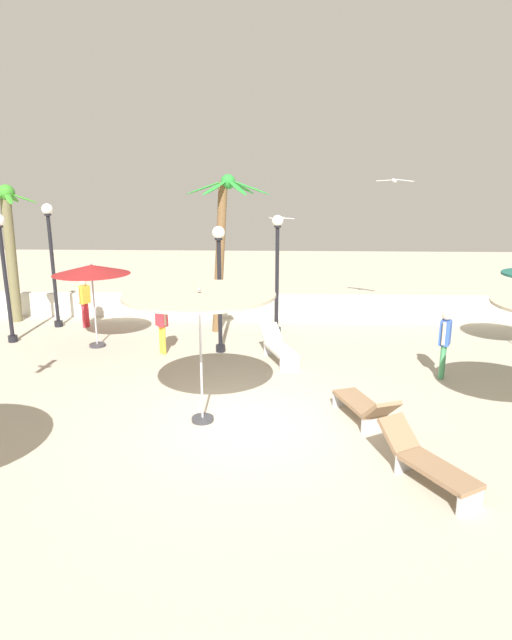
% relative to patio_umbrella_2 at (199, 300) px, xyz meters
% --- Properties ---
extents(ground_plane, '(56.00, 56.00, 0.00)m').
position_rel_patio_umbrella_2_xyz_m(ground_plane, '(0.99, -0.08, -2.58)').
color(ground_plane, '#B2A893').
extents(boundary_wall, '(25.20, 0.30, 0.86)m').
position_rel_patio_umbrella_2_xyz_m(boundary_wall, '(0.99, 8.61, -2.15)').
color(boundary_wall, silver).
rests_on(boundary_wall, ground_plane).
extents(patio_umbrella_2, '(3.00, 3.00, 2.83)m').
position_rel_patio_umbrella_2_xyz_m(patio_umbrella_2, '(0.00, 0.00, 0.00)').
color(patio_umbrella_2, '#333338').
rests_on(patio_umbrella_2, ground_plane).
extents(patio_umbrella_4, '(2.24, 2.24, 2.55)m').
position_rel_patio_umbrella_2_xyz_m(patio_umbrella_4, '(-3.90, 4.94, -0.27)').
color(patio_umbrella_4, '#333338').
rests_on(patio_umbrella_4, ground_plane).
extents(palm_tree_0, '(1.99, 1.96, 4.74)m').
position_rel_patio_umbrella_2_xyz_m(palm_tree_0, '(-7.68, 7.76, 0.35)').
color(palm_tree_0, brown).
rests_on(palm_tree_0, ground_plane).
extents(palm_tree_1, '(2.67, 2.38, 5.06)m').
position_rel_patio_umbrella_2_xyz_m(palm_tree_1, '(-0.24, 6.77, 0.59)').
color(palm_tree_1, brown).
rests_on(palm_tree_1, ground_plane).
extents(lamp_post_0, '(0.37, 0.37, 3.91)m').
position_rel_patio_umbrella_2_xyz_m(lamp_post_0, '(-6.68, 5.30, -0.15)').
color(lamp_post_0, black).
rests_on(lamp_post_0, ground_plane).
extents(lamp_post_1, '(0.36, 0.36, 3.82)m').
position_rel_patio_umbrella_2_xyz_m(lamp_post_1, '(1.51, 6.60, -0.28)').
color(lamp_post_1, black).
rests_on(lamp_post_1, ground_plane).
extents(lamp_post_2, '(0.36, 0.36, 3.64)m').
position_rel_patio_umbrella_2_xyz_m(lamp_post_2, '(-0.12, 4.60, -0.38)').
color(lamp_post_2, black).
rests_on(lamp_post_2, ground_plane).
extents(lamp_post_3, '(0.36, 0.36, 4.14)m').
position_rel_patio_umbrella_2_xyz_m(lamp_post_3, '(-5.98, 7.11, -0.08)').
color(lamp_post_3, black).
rests_on(lamp_post_3, ground_plane).
extents(lounge_chair_0, '(1.16, 1.95, 0.83)m').
position_rel_patio_umbrella_2_xyz_m(lounge_chair_0, '(1.56, 3.96, -2.19)').
color(lounge_chair_0, '#B7B7BC').
rests_on(lounge_chair_0, ground_plane).
extents(lounge_chair_1, '(1.44, 1.90, 0.84)m').
position_rel_patio_umbrella_2_xyz_m(lounge_chair_1, '(3.99, -2.13, -2.20)').
color(lounge_chair_1, '#B7B7BC').
rests_on(lounge_chair_1, ground_plane).
extents(lounge_chair_2, '(1.15, 1.96, 0.84)m').
position_rel_patio_umbrella_2_xyz_m(lounge_chair_2, '(3.33, 0.03, -2.19)').
color(lounge_chair_2, '#B7B7BC').
rests_on(lounge_chair_2, ground_plane).
extents(guest_0, '(0.38, 0.51, 1.75)m').
position_rel_patio_umbrella_2_xyz_m(guest_0, '(5.70, 2.70, -1.52)').
color(guest_0, '#3F8C59').
rests_on(guest_0, ground_plane).
extents(guest_1, '(0.41, 0.45, 1.66)m').
position_rel_patio_umbrella_2_xyz_m(guest_1, '(-1.76, 4.33, -1.58)').
color(guest_1, gold).
rests_on(guest_1, ground_plane).
extents(guest_2, '(0.37, 0.51, 1.66)m').
position_rel_patio_umbrella_2_xyz_m(guest_2, '(-5.00, 7.06, -1.58)').
color(guest_2, '#D8333F').
rests_on(guest_2, ground_plane).
extents(seagull_0, '(0.93, 0.54, 0.14)m').
position_rel_patio_umbrella_2_xyz_m(seagull_0, '(1.62, 7.60, 1.06)').
color(seagull_0, white).
extents(seagull_2, '(1.18, 0.87, 0.14)m').
position_rel_patio_umbrella_2_xyz_m(seagull_2, '(5.53, 8.81, 2.28)').
color(seagull_2, white).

